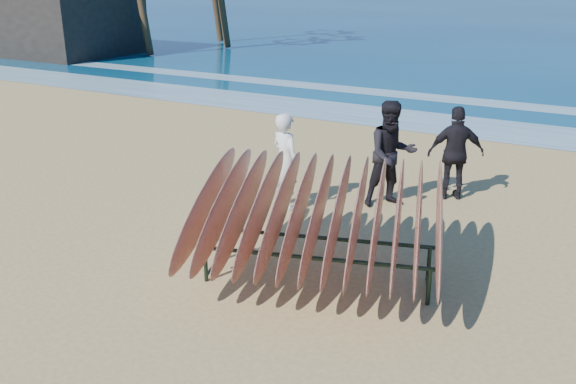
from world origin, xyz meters
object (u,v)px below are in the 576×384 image
(person_white, at_px, (285,161))
(person_dark_b, at_px, (456,153))
(person_dark_a, at_px, (391,154))
(building, at_px, (36,8))
(surfboard_rack, at_px, (318,214))

(person_white, bearing_deg, person_dark_b, -120.18)
(person_white, bearing_deg, person_dark_a, -125.19)
(building, bearing_deg, person_dark_b, -24.63)
(person_dark_a, height_order, building, building)
(person_white, bearing_deg, building, -8.89)
(surfboard_rack, bearing_deg, building, 130.20)
(surfboard_rack, distance_m, building, 28.32)
(person_dark_b, height_order, building, building)
(surfboard_rack, height_order, person_dark_b, person_dark_b)
(person_dark_a, bearing_deg, person_white, 171.84)
(surfboard_rack, bearing_deg, person_white, 111.31)
(person_white, bearing_deg, surfboard_rack, 150.19)
(person_white, xyz_separation_m, person_dark_a, (1.57, 1.02, 0.09))
(building, bearing_deg, person_dark_a, -27.23)
(building, bearing_deg, person_white, -30.86)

